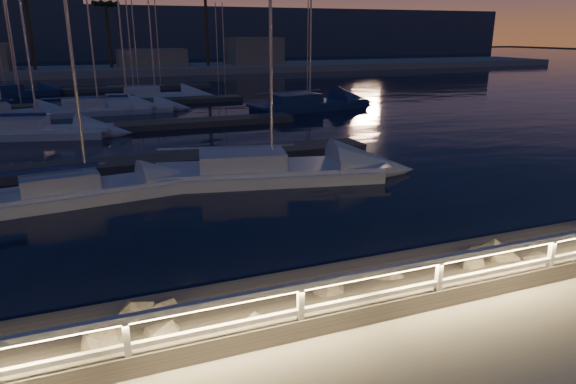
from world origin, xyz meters
name	(u,v)px	position (x,y,z in m)	size (l,w,h in m)	color
ground	(248,347)	(0.00, 0.00, 0.00)	(400.00, 400.00, 0.00)	#9A978B
harbor_water	(120,123)	(0.00, 31.22, -0.97)	(400.00, 440.00, 0.60)	black
guard_rail	(243,309)	(-0.07, 0.00, 0.77)	(44.11, 0.12, 1.06)	white
riprap	(453,268)	(5.79, 1.69, -0.26)	(37.15, 2.31, 1.21)	slate
floating_docks	(118,113)	(0.00, 32.50, -0.40)	(22.00, 36.00, 0.40)	#575148
far_shore	(96,68)	(-0.12, 74.05, 0.29)	(160.00, 14.00, 5.20)	#9A978B
palm_center	(106,6)	(2.00, 73.00, 8.78)	(3.00, 3.00, 9.70)	brown
sailboat_b	(82,189)	(-2.65, 11.98, -0.18)	(7.36, 3.01, 12.20)	silver
sailboat_c	(35,130)	(-5.11, 25.54, -0.17)	(8.45, 4.30, 13.81)	silver
sailboat_d	(266,169)	(4.51, 12.05, -0.14)	(9.94, 4.69, 16.21)	silver
sailboat_g	(125,107)	(0.64, 34.09, -0.20)	(7.61, 3.23, 12.52)	silver
sailboat_h	(307,104)	(14.21, 30.04, -0.13)	(10.42, 4.80, 17.01)	navy
sailboat_j	(0,115)	(-7.78, 32.74, -0.15)	(8.30, 4.35, 13.63)	silver
sailboat_k	(95,109)	(-1.52, 33.54, -0.17)	(8.19, 2.64, 13.77)	silver
sailboat_l	(153,95)	(3.60, 40.76, -0.17)	(8.91, 3.63, 14.65)	silver
sailboat_n	(15,92)	(-8.28, 48.02, -0.16)	(7.89, 4.74, 13.04)	navy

